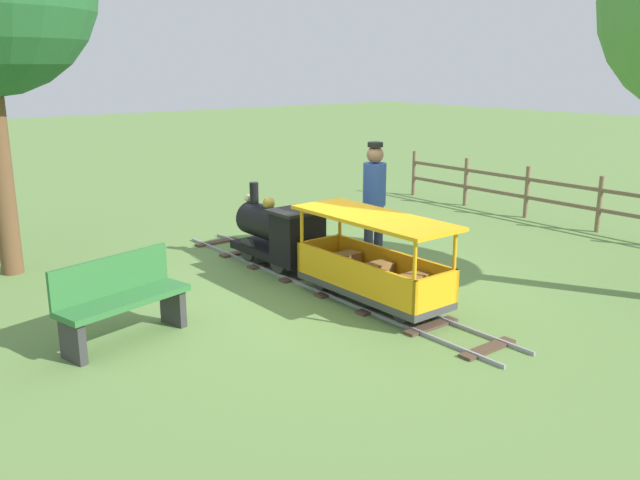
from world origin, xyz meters
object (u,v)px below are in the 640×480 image
passenger_car (372,268)px  park_bench (121,300)px  locomotive (279,232)px  conductor_person (374,193)px

passenger_car → park_bench: bearing=163.8°
locomotive → passenger_car: (0.00, -1.77, -0.06)m
park_bench → locomotive: bearing=21.7°
locomotive → park_bench: size_ratio=1.06×
locomotive → passenger_car: locomotive is taller
passenger_car → park_bench: size_ratio=1.47×
locomotive → park_bench: (-2.57, -1.02, -0.07)m
locomotive → park_bench: 2.76m
passenger_car → conductor_person: (1.10, 1.16, 0.53)m
passenger_car → park_bench: (-2.57, 0.75, -0.01)m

